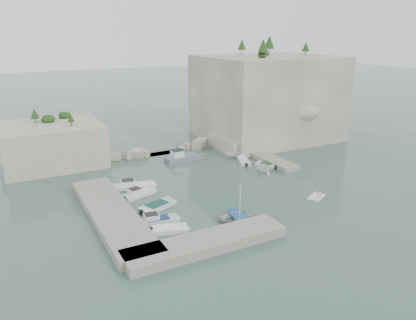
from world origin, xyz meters
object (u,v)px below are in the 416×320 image
motorboat_a (134,188)px  inflatable_dinghy (316,198)px  motorboat_c (157,208)px  tender_east_a (265,172)px  tender_east_d (235,157)px  tender_east_c (244,162)px  motorboat_b (140,196)px  tender_east_b (266,167)px  rowboat (239,220)px  motorboat_e (170,231)px  motorboat_d (158,223)px  work_boat (185,160)px

motorboat_a → inflatable_dinghy: size_ratio=2.10×
motorboat_c → tender_east_a: tender_east_a is taller
tender_east_d → tender_east_c: bearing=-171.7°
motorboat_a → motorboat_b: same height
tender_east_d → motorboat_a: bearing=118.3°
motorboat_a → tender_east_b: motorboat_a is taller
rowboat → motorboat_c: bearing=54.8°
motorboat_a → motorboat_e: size_ratio=1.48×
motorboat_a → motorboat_d: size_ratio=1.18×
inflatable_dinghy → motorboat_e: bearing=152.1°
work_boat → tender_east_a: bearing=-56.7°
motorboat_c → motorboat_d: size_ratio=1.01×
motorboat_a → motorboat_e: bearing=-80.0°
motorboat_a → motorboat_e: 14.99m
motorboat_a → rowboat: bearing=-51.3°
motorboat_a → motorboat_c: size_ratio=1.17×
motorboat_d → motorboat_e: bearing=-73.8°
motorboat_c → work_boat: (11.71, 16.88, 0.00)m
motorboat_b → motorboat_c: size_ratio=0.97×
tender_east_c → tender_east_d: tender_east_d is taller
motorboat_c → motorboat_d: (-1.47, -4.04, 0.00)m
motorboat_e → rowboat: 8.71m
motorboat_b → work_boat: work_boat is taller
rowboat → tender_east_a: tender_east_a is taller
motorboat_b → motorboat_c: bearing=-100.5°
motorboat_a → tender_east_a: size_ratio=1.86×
inflatable_dinghy → tender_east_c: bearing=64.0°
motorboat_c → tender_east_b: bearing=-3.1°
tender_east_b → inflatable_dinghy: bearing=153.5°
inflatable_dinghy → tender_east_c: tender_east_c is taller
motorboat_e → inflatable_dinghy: 21.40m
motorboat_b → inflatable_dinghy: (21.04, -12.29, 0.00)m
tender_east_b → tender_east_c: same height
motorboat_b → tender_east_c: motorboat_b is taller
rowboat → work_boat: size_ratio=0.66×
motorboat_c → rowboat: 10.99m
tender_east_d → work_boat: size_ratio=0.57×
inflatable_dinghy → tender_east_c: (-0.13, 18.07, 0.00)m
tender_east_a → tender_east_b: bearing=-26.0°
rowboat → tender_east_a: size_ratio=1.45×
work_boat → motorboat_e: bearing=-120.8°
motorboat_e → motorboat_d: bearing=116.2°
motorboat_c → work_boat: work_boat is taller
motorboat_b → motorboat_d: 9.08m
motorboat_a → tender_east_d: size_ratio=1.48×
motorboat_d → work_boat: 24.73m
tender_east_a → work_boat: (-8.70, 12.08, 0.00)m
tender_east_d → motorboat_e: bearing=146.7°
motorboat_d → tender_east_d: size_ratio=1.25×
tender_east_c → tender_east_b: bearing=-129.8°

